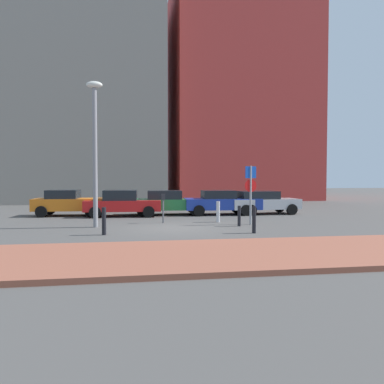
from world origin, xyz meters
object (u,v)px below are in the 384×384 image
(parked_car_orange, at_px, (68,203))
(street_lamp, at_px, (95,141))
(parked_car_silver, at_px, (262,202))
(parked_car_blue, at_px, (221,202))
(parking_sign_post, at_px, (251,188))
(parking_meter, at_px, (163,204))
(parked_car_green, at_px, (168,202))
(traffic_bollard_edge, at_px, (218,212))
(parked_car_red, at_px, (122,203))
(traffic_bollard_mid, at_px, (254,220))
(traffic_bollard_near, at_px, (239,216))
(traffic_bollard_far, at_px, (104,221))

(parked_car_orange, distance_m, street_lamp, 6.54)
(parked_car_orange, distance_m, parked_car_silver, 11.44)
(parked_car_blue, height_order, parking_sign_post, parking_sign_post)
(parked_car_silver, bearing_deg, parked_car_orange, 176.15)
(parking_meter, relative_size, street_lamp, 0.22)
(parked_car_blue, xyz_separation_m, parking_meter, (-3.76, -3.61, 0.17))
(parked_car_green, bearing_deg, traffic_bollard_edge, -62.24)
(parked_car_orange, distance_m, parked_car_green, 5.73)
(parked_car_orange, relative_size, parked_car_red, 0.94)
(parked_car_blue, bearing_deg, traffic_bollard_mid, -93.66)
(parking_meter, bearing_deg, parking_sign_post, -17.01)
(parked_car_orange, height_order, parking_sign_post, parking_sign_post)
(traffic_bollard_edge, bearing_deg, parking_meter, 178.15)
(parked_car_blue, relative_size, parked_car_silver, 1.06)
(parked_car_blue, distance_m, parking_sign_post, 4.94)
(parked_car_orange, relative_size, parking_sign_post, 1.46)
(parked_car_red, height_order, traffic_bollard_near, parked_car_red)
(parked_car_red, bearing_deg, parking_sign_post, -38.10)
(parked_car_orange, bearing_deg, parked_car_blue, -4.49)
(parked_car_green, xyz_separation_m, parked_car_blue, (3.19, -0.36, -0.00))
(parked_car_red, xyz_separation_m, parking_sign_post, (6.04, -4.74, 0.97))
(parked_car_green, distance_m, parked_car_blue, 3.21)
(parking_sign_post, distance_m, traffic_bollard_near, 1.54)
(parked_car_blue, xyz_separation_m, traffic_bollard_mid, (-0.48, -7.50, -0.22))
(street_lamp, bearing_deg, parked_car_blue, 34.58)
(parked_car_orange, bearing_deg, traffic_bollard_edge, -29.24)
(traffic_bollard_mid, bearing_deg, traffic_bollard_edge, 98.60)
(parked_car_green, relative_size, parking_sign_post, 1.64)
(parked_car_green, xyz_separation_m, traffic_bollard_edge, (2.13, -4.05, -0.23))
(parked_car_red, bearing_deg, traffic_bollard_far, -93.98)
(traffic_bollard_far, bearing_deg, traffic_bollard_mid, -4.40)
(parked_car_red, relative_size, traffic_bollard_edge, 4.19)
(parking_meter, height_order, street_lamp, street_lamp)
(parked_car_orange, relative_size, traffic_bollard_mid, 3.84)
(parked_car_green, bearing_deg, parked_car_silver, -4.27)
(parked_car_green, bearing_deg, traffic_bollard_far, -112.70)
(parking_sign_post, height_order, traffic_bollard_far, parking_sign_post)
(parked_car_orange, relative_size, parked_car_green, 0.89)
(traffic_bollard_edge, bearing_deg, parking_sign_post, -41.26)
(parked_car_green, bearing_deg, parking_meter, -98.18)
(parking_sign_post, relative_size, street_lamp, 0.43)
(parking_meter, relative_size, traffic_bollard_mid, 1.35)
(parked_car_red, height_order, parking_meter, parked_car_red)
(traffic_bollard_near, height_order, traffic_bollard_far, traffic_bollard_far)
(parked_car_orange, distance_m, parking_meter, 6.72)
(traffic_bollard_edge, bearing_deg, traffic_bollard_mid, -81.40)
(traffic_bollard_edge, bearing_deg, traffic_bollard_near, -70.29)
(parked_car_blue, height_order, street_lamp, street_lamp)
(parked_car_blue, distance_m, traffic_bollard_edge, 3.85)
(parking_sign_post, bearing_deg, street_lamp, 179.02)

